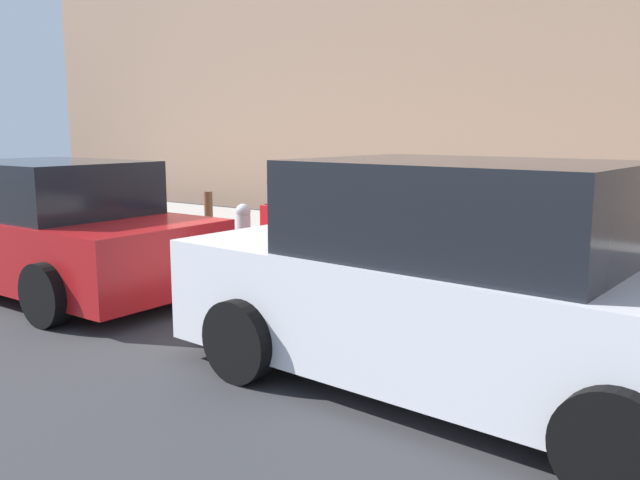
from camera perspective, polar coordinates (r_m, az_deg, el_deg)
The scene contains 13 objects.
ground_plane at distance 8.81m, azimuth -10.14°, elevation -3.07°, with size 40.00×40.00×0.00m, color #333335.
sidewalk_curb at distance 10.65m, azimuth -0.43°, elevation -0.38°, with size 18.00×5.00×0.14m, color #ADA89E.
suitcase_teal_0 at distance 7.32m, azimuth 17.11°, elevation -2.30°, with size 0.39×0.29×0.90m.
suitcase_maroon_1 at distance 7.42m, azimuth 13.43°, elevation -1.83°, with size 0.41×0.25×0.98m.
suitcase_navy_2 at distance 7.67m, azimuth 9.86°, elevation -1.39°, with size 0.49×0.28×0.70m.
suitcase_black_3 at distance 7.89m, azimuth 5.90°, elevation -1.10°, with size 0.49×0.28×0.84m.
suitcase_olive_4 at distance 8.22m, azimuth 2.81°, elevation -0.80°, with size 0.44×0.29×0.86m.
suitcase_silver_5 at distance 8.47m, azimuth -0.52°, elevation -0.36°, with size 0.48×0.20×0.67m.
suitcase_red_6 at distance 8.80m, azimuth -3.54°, elevation 0.53°, with size 0.49×0.25×1.08m.
fire_hydrant at distance 9.28m, azimuth -6.67°, elevation 0.97°, with size 0.39×0.21×0.75m.
bollard_post at distance 9.53m, azimuth -9.63°, elevation 1.49°, with size 0.12×0.12×0.90m, color brown.
parked_car_white_0 at distance 4.87m, azimuth 12.14°, elevation -3.86°, with size 4.45×2.23×1.68m.
parked_car_red_1 at distance 8.41m, azimuth -22.28°, elevation 0.80°, with size 4.26×2.04×1.54m.
Camera 1 is at (-6.23, 5.94, 1.89)m, focal length 36.83 mm.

